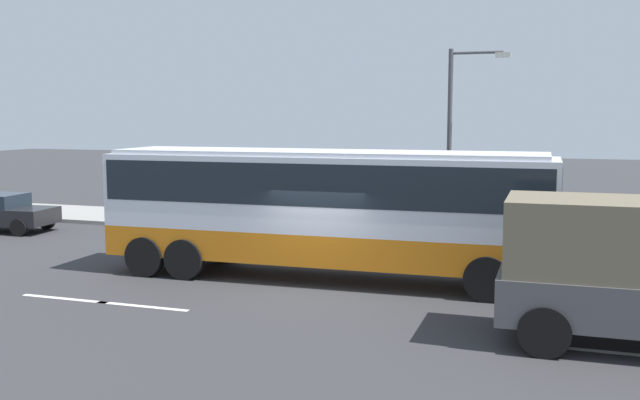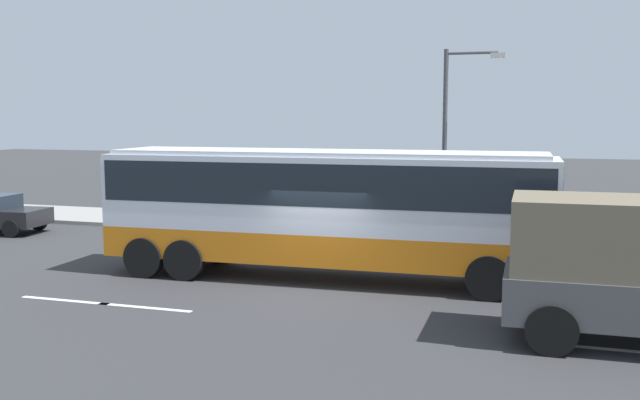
# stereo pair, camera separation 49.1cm
# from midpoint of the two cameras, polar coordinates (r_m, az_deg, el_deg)

# --- Properties ---
(ground_plane) EXTENTS (120.00, 120.00, 0.00)m
(ground_plane) POSITION_cam_midpoint_polar(r_m,az_deg,el_deg) (18.47, 0.61, -7.04)
(ground_plane) COLOR #333335
(sidewalk_curb) EXTENTS (80.00, 4.00, 0.15)m
(sidewalk_curb) POSITION_cam_midpoint_polar(r_m,az_deg,el_deg) (27.28, 6.72, -2.42)
(sidewalk_curb) COLOR gray
(sidewalk_curb) RESTS_ON ground_plane
(lane_centreline) EXTENTS (27.86, 0.16, 0.01)m
(lane_centreline) POSITION_cam_midpoint_polar(r_m,az_deg,el_deg) (19.23, -21.68, -6.96)
(lane_centreline) COLOR white
(lane_centreline) RESTS_ON ground_plane
(coach_bus) EXTENTS (12.01, 2.95, 3.46)m
(coach_bus) POSITION_cam_midpoint_polar(r_m,az_deg,el_deg) (19.23, 1.07, 0.00)
(coach_bus) COLOR orange
(coach_bus) RESTS_ON ground_plane
(pedestrian_near_curb) EXTENTS (0.32, 0.32, 1.54)m
(pedestrian_near_curb) POSITION_cam_midpoint_polar(r_m,az_deg,el_deg) (27.28, -1.77, -0.35)
(pedestrian_near_curb) COLOR brown
(pedestrian_near_curb) RESTS_ON sidewalk_curb
(pedestrian_at_crossing) EXTENTS (0.32, 0.32, 1.72)m
(pedestrian_at_crossing) POSITION_cam_midpoint_polar(r_m,az_deg,el_deg) (25.98, 9.74, -0.54)
(pedestrian_at_crossing) COLOR black
(pedestrian_at_crossing) RESTS_ON sidewalk_curb
(street_lamp) EXTENTS (2.06, 0.24, 6.48)m
(street_lamp) POSITION_cam_midpoint_polar(r_m,az_deg,el_deg) (25.30, 11.28, 5.57)
(street_lamp) COLOR #47474C
(street_lamp) RESTS_ON sidewalk_curb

